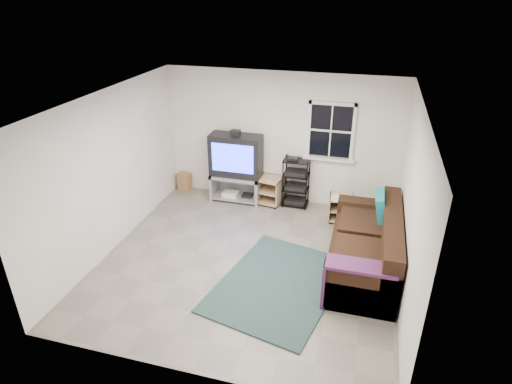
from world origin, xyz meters
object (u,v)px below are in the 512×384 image
(av_rack, at_px, (296,185))
(sofa, at_px, (367,249))
(tv_unit, at_px, (236,162))
(side_table_left, at_px, (271,189))
(side_table_right, at_px, (341,206))

(av_rack, distance_m, sofa, 2.32)
(sofa, bearing_deg, tv_unit, 146.77)
(sofa, bearing_deg, av_rack, 128.69)
(tv_unit, distance_m, av_rack, 1.26)
(side_table_left, xyz_separation_m, sofa, (1.95, -1.80, 0.07))
(tv_unit, height_order, side_table_right, tv_unit)
(tv_unit, height_order, side_table_left, tv_unit)
(av_rack, relative_size, sofa, 0.45)
(av_rack, bearing_deg, tv_unit, -176.58)
(tv_unit, bearing_deg, side_table_right, -7.34)
(av_rack, bearing_deg, sofa, -51.31)
(av_rack, distance_m, side_table_right, 1.00)
(tv_unit, relative_size, side_table_left, 2.73)
(av_rack, height_order, side_table_left, av_rack)
(av_rack, height_order, side_table_right, av_rack)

